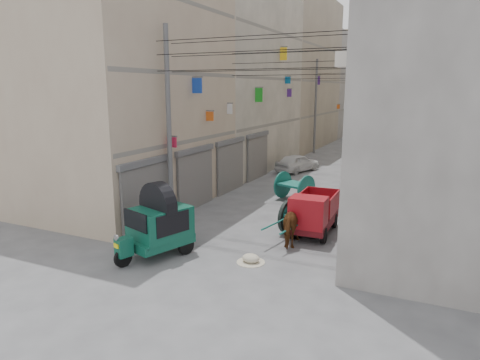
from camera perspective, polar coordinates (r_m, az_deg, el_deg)
The scene contains 18 objects.
ground at distance 11.92m, azimuth -10.88°, elevation -15.82°, with size 140.00×140.00×0.00m, color #4D4D4F.
building_row_left at distance 44.92m, azimuth 6.73°, elevation 13.15°, with size 8.00×62.00×14.00m.
building_row_right at distance 42.60m, azimuth 28.04°, elevation 11.93°, with size 8.00×62.00×14.00m.
end_cap_building at distance 74.71m, azimuth 20.78°, elevation 12.03°, with size 22.00×10.00×13.00m, color #9E927C.
shutters_left at distance 21.81m, azimuth -3.41°, elevation 1.36°, with size 0.18×14.40×2.88m.
signboards at distance 30.83m, azimuth 13.33°, elevation 7.82°, with size 8.22×40.52×5.67m.
ac_units at distance 16.44m, azimuth 16.37°, elevation 18.24°, with size 0.70×6.55×3.35m.
utility_poles at distance 26.26m, azimuth 11.25°, elevation 8.48°, with size 7.40×22.20×8.00m.
overhead_cables at distance 23.74m, azimuth 9.95°, elevation 14.86°, with size 7.40×22.52×1.12m.
auto_rickshaw at distance 14.64m, azimuth -10.82°, elevation -5.63°, with size 2.12×2.84×1.93m.
tonga_cart at distance 16.60m, azimuth 8.15°, elevation -5.09°, with size 1.59×3.01×1.29m.
mini_truck at distance 16.56m, azimuth 9.65°, elevation -4.69°, with size 1.44×3.04×1.69m.
second_cart at distance 21.71m, azimuth 7.26°, elevation -0.80°, with size 1.94×1.83×1.39m.
feed_sack at distance 14.11m, azimuth 1.45°, elevation -10.39°, with size 0.58×0.46×0.29m, color #BCB39C.
horse at distance 15.65m, azimuth 7.68°, elevation -5.59°, with size 0.88×1.93×1.63m, color brown.
distant_car_white at distance 29.38m, azimuth 7.65°, elevation 2.30°, with size 1.44×3.58×1.22m, color silver.
distant_car_grey at distance 43.94m, azimuth 17.70°, elevation 5.07°, with size 1.31×3.77×1.24m, color #545956.
distant_car_green at distance 42.20m, azimuth 17.10°, elevation 4.80°, with size 1.66×4.07×1.18m, color #22633F.
Camera 1 is at (6.36, -8.43, 5.53)m, focal length 32.00 mm.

